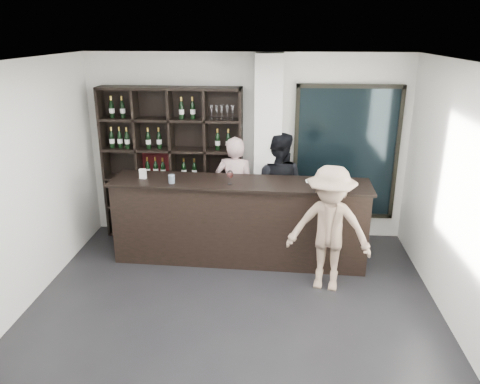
# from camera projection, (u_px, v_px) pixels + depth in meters

# --- Properties ---
(floor) EXTENTS (5.00, 5.50, 0.01)m
(floor) POSITION_uv_depth(u_px,v_px,m) (229.00, 331.00, 5.28)
(floor) COLOR black
(floor) RESTS_ON ground
(wine_shelf) EXTENTS (2.20, 0.35, 2.40)m
(wine_shelf) POSITION_uv_depth(u_px,v_px,m) (173.00, 164.00, 7.38)
(wine_shelf) COLOR black
(wine_shelf) RESTS_ON floor
(structural_column) EXTENTS (0.40, 0.40, 2.90)m
(structural_column) POSITION_uv_depth(u_px,v_px,m) (268.00, 152.00, 7.10)
(structural_column) COLOR silver
(structural_column) RESTS_ON floor
(glass_panel) EXTENTS (1.60, 0.08, 2.10)m
(glass_panel) POSITION_uv_depth(u_px,v_px,m) (346.00, 153.00, 7.23)
(glass_panel) COLOR black
(glass_panel) RESTS_ON floor
(tasting_counter) EXTENTS (3.64, 0.75, 1.20)m
(tasting_counter) POSITION_uv_depth(u_px,v_px,m) (239.00, 221.00, 6.73)
(tasting_counter) COLOR black
(tasting_counter) RESTS_ON floor
(taster_pink) EXTENTS (0.65, 0.46, 1.69)m
(taster_pink) POSITION_uv_depth(u_px,v_px,m) (235.00, 190.00, 7.27)
(taster_pink) COLOR #C7A0A2
(taster_pink) RESTS_ON floor
(taster_black) EXTENTS (0.98, 0.83, 1.78)m
(taster_black) POSITION_uv_depth(u_px,v_px,m) (277.00, 189.00, 7.20)
(taster_black) COLOR black
(taster_black) RESTS_ON floor
(customer) EXTENTS (1.17, 0.82, 1.65)m
(customer) POSITION_uv_depth(u_px,v_px,m) (329.00, 229.00, 5.90)
(customer) COLOR gray
(customer) RESTS_ON floor
(wine_glass) EXTENTS (0.10, 0.10, 0.22)m
(wine_glass) POSITION_uv_depth(u_px,v_px,m) (230.00, 177.00, 6.38)
(wine_glass) COLOR white
(wine_glass) RESTS_ON tasting_counter
(spit_cup) EXTENTS (0.10, 0.10, 0.12)m
(spit_cup) POSITION_uv_depth(u_px,v_px,m) (172.00, 179.00, 6.44)
(spit_cup) COLOR silver
(spit_cup) RESTS_ON tasting_counter
(napkin_stack) EXTENTS (0.12, 0.12, 0.02)m
(napkin_stack) POSITION_uv_depth(u_px,v_px,m) (310.00, 181.00, 6.51)
(napkin_stack) COLOR white
(napkin_stack) RESTS_ON tasting_counter
(card_stand) EXTENTS (0.10, 0.07, 0.14)m
(card_stand) POSITION_uv_depth(u_px,v_px,m) (143.00, 174.00, 6.63)
(card_stand) COLOR white
(card_stand) RESTS_ON tasting_counter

